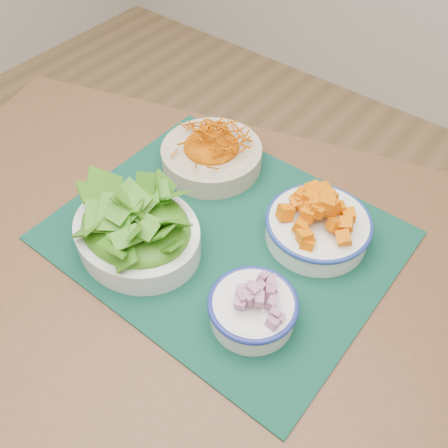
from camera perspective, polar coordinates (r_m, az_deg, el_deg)
name	(u,v)px	position (r m, az deg, el deg)	size (l,w,h in m)	color
ground	(75,421)	(1.62, -16.63, -20.77)	(4.00, 4.00, 0.00)	tan
table	(192,288)	(0.98, -3.68, -7.33)	(1.41, 1.14, 0.75)	brown
placemat	(224,235)	(0.93, 0.00, -1.31)	(0.59, 0.48, 0.00)	black
carrot_bowl	(212,152)	(1.04, -1.43, 8.24)	(0.25, 0.25, 0.08)	#C8B495
squash_bowl	(319,221)	(0.91, 10.80, 0.36)	(0.22, 0.22, 0.10)	white
lettuce_bowl	(136,226)	(0.89, -10.05, -0.25)	(0.25, 0.22, 0.11)	white
onion_bowl	(253,306)	(0.80, 3.33, -9.38)	(0.17, 0.17, 0.07)	white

